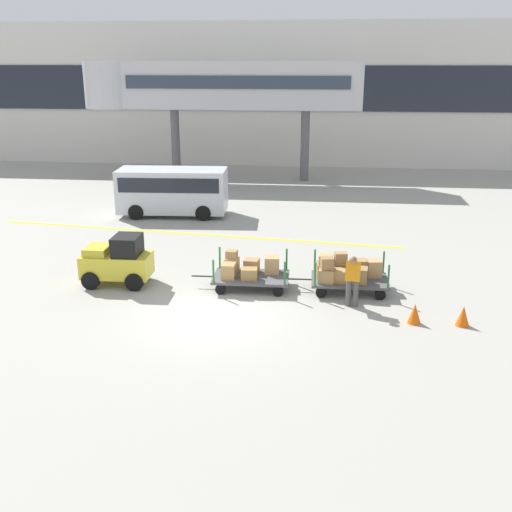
% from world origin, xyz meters
% --- Properties ---
extents(ground_plane, '(120.00, 120.00, 0.00)m').
position_xyz_m(ground_plane, '(0.00, 0.00, 0.00)').
color(ground_plane, '#9E9B91').
extents(apron_lead_line, '(16.77, 2.29, 0.01)m').
position_xyz_m(apron_lead_line, '(-2.28, 8.00, 0.00)').
color(apron_lead_line, yellow).
rests_on(apron_lead_line, ground_plane).
extents(terminal_building, '(58.66, 2.51, 9.10)m').
position_xyz_m(terminal_building, '(0.00, 25.98, 4.56)').
color(terminal_building, beige).
rests_on(terminal_building, ground_plane).
extents(jet_bridge, '(15.93, 3.00, 6.65)m').
position_xyz_m(jet_bridge, '(-3.62, 19.99, 5.29)').
color(jet_bridge, '#B7B7BC').
rests_on(jet_bridge, ground_plane).
extents(baggage_tug, '(2.12, 1.26, 1.58)m').
position_xyz_m(baggage_tug, '(-3.35, 2.14, 0.75)').
color(baggage_tug, gold).
rests_on(baggage_tug, ground_plane).
extents(baggage_cart_lead, '(3.01, 1.44, 1.10)m').
position_xyz_m(baggage_cart_lead, '(0.72, 2.30, 0.52)').
color(baggage_cart_lead, '#4C4C4F').
rests_on(baggage_cart_lead, ground_plane).
extents(baggage_cart_middle, '(3.01, 1.44, 1.17)m').
position_xyz_m(baggage_cart_middle, '(3.69, 2.32, 0.58)').
color(baggage_cart_middle, '#4C4C4F').
rests_on(baggage_cart_middle, ground_plane).
extents(baggage_handler, '(0.45, 0.47, 1.56)m').
position_xyz_m(baggage_handler, '(3.82, 1.06, 0.87)').
color(baggage_handler, '#4C4C4C').
rests_on(baggage_handler, ground_plane).
extents(shuttle_van, '(4.90, 2.19, 2.10)m').
position_xyz_m(shuttle_van, '(-3.76, 10.97, 1.23)').
color(shuttle_van, silver).
rests_on(shuttle_van, ground_plane).
extents(safety_cone_near, '(0.36, 0.36, 0.55)m').
position_xyz_m(safety_cone_near, '(6.70, 0.10, 0.28)').
color(safety_cone_near, '#EA590F').
rests_on(safety_cone_near, ground_plane).
extents(safety_cone_far, '(0.36, 0.36, 0.55)m').
position_xyz_m(safety_cone_far, '(5.45, 0.12, 0.28)').
color(safety_cone_far, '#EA590F').
rests_on(safety_cone_far, ground_plane).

